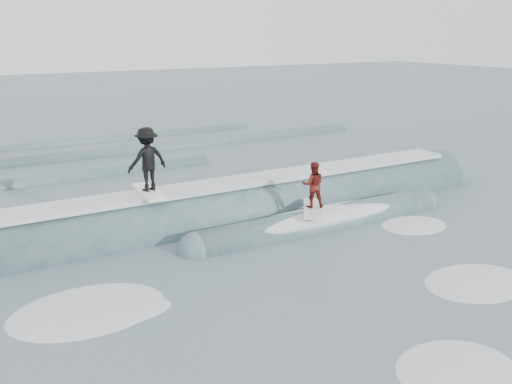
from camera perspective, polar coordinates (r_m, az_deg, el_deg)
ground at (r=14.93m, az=9.96°, el=-8.51°), size 160.00×160.00×0.00m
breaking_wave at (r=19.32m, az=-0.39°, el=-2.45°), size 21.91×4.00×2.44m
surfer_black at (r=17.54m, az=-10.82°, el=3.05°), size 1.34×2.04×2.04m
surfer_red at (r=18.05m, az=5.72°, el=0.35°), size 1.61×1.95×1.56m
whitewater at (r=14.04m, az=8.39°, el=-10.08°), size 14.36×8.17×0.10m
far_swells at (r=29.41m, az=-15.84°, el=3.24°), size 33.76×8.65×0.80m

